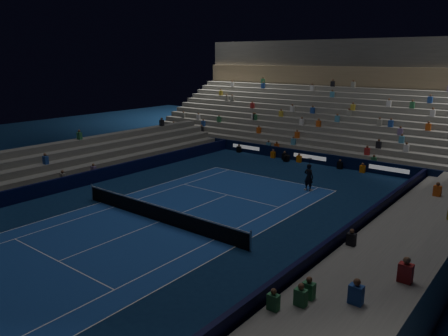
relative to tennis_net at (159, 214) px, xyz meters
name	(u,v)px	position (x,y,z in m)	size (l,w,h in m)	color
ground	(159,222)	(0.00, 0.00, -0.50)	(90.00, 90.00, 0.00)	#0B2144
court_surface	(159,222)	(0.00, 0.00, -0.50)	(10.97, 23.77, 0.01)	navy
sponsor_barrier_far	(310,157)	(0.00, 18.50, 0.00)	(44.00, 0.25, 1.00)	black
sponsor_barrier_east	(312,261)	(9.70, 0.00, 0.00)	(0.25, 37.00, 1.00)	black
sponsor_barrier_west	(64,184)	(-9.70, 0.00, 0.00)	(0.25, 37.00, 1.00)	black
grandstand_main	(354,115)	(0.00, 27.90, 2.87)	(44.00, 15.20, 11.20)	slate
grandstand_east	(394,277)	(13.17, 0.00, 0.41)	(5.00, 37.00, 2.50)	slate
grandstand_west	(38,171)	(-13.17, 0.00, 0.41)	(5.00, 37.00, 2.50)	slate
tennis_net	(159,214)	(0.00, 0.00, 0.00)	(12.90, 0.10, 1.10)	#B2B2B7
tennis_player	(309,177)	(3.83, 10.82, 0.47)	(0.71, 0.47, 1.95)	black
broadcast_camera	(286,158)	(-1.92, 17.58, -0.21)	(0.47, 0.89, 0.56)	black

